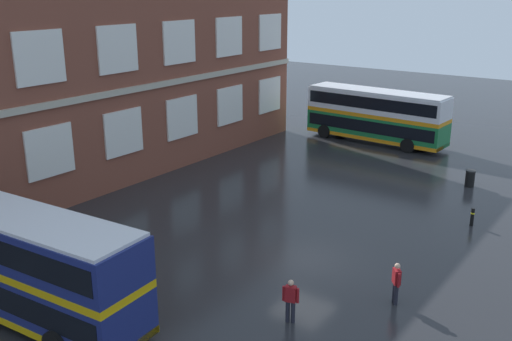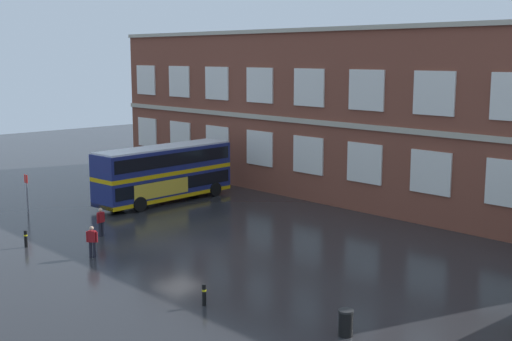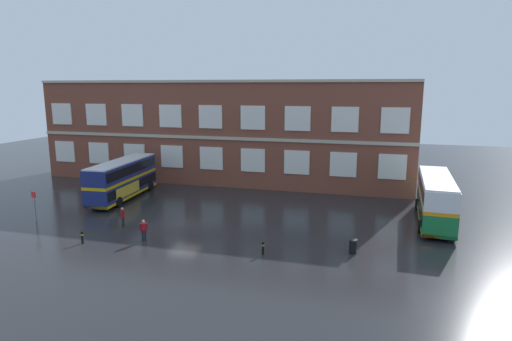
# 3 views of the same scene
# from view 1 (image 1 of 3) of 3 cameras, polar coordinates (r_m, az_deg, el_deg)

# --- Properties ---
(ground_plane) EXTENTS (120.00, 120.00, 0.00)m
(ground_plane) POSITION_cam_1_polar(r_m,az_deg,el_deg) (27.59, 1.16, -7.64)
(ground_plane) COLOR #232326
(double_decker_near) EXTENTS (3.45, 11.16, 4.07)m
(double_decker_near) POSITION_cam_1_polar(r_m,az_deg,el_deg) (23.31, -22.13, -8.16)
(double_decker_near) COLOR navy
(double_decker_near) RESTS_ON ground
(double_decker_middle) EXTENTS (3.26, 11.11, 4.07)m
(double_decker_middle) POSITION_cam_1_polar(r_m,az_deg,el_deg) (46.49, 11.60, 5.31)
(double_decker_middle) COLOR #197038
(double_decker_middle) RESTS_ON ground
(waiting_passenger) EXTENTS (0.56, 0.49, 1.70)m
(waiting_passenger) POSITION_cam_1_polar(r_m,az_deg,el_deg) (23.45, 13.47, -10.45)
(waiting_passenger) COLOR black
(waiting_passenger) RESTS_ON ground
(second_passenger) EXTENTS (0.35, 0.63, 1.70)m
(second_passenger) POSITION_cam_1_polar(r_m,az_deg,el_deg) (21.71, 3.38, -12.37)
(second_passenger) COLOR black
(second_passenger) RESTS_ON ground
(station_litter_bin) EXTENTS (0.60, 0.60, 1.03)m
(station_litter_bin) POSITION_cam_1_polar(r_m,az_deg,el_deg) (38.00, 20.08, -0.72)
(station_litter_bin) COLOR black
(station_litter_bin) RESTS_ON ground
(safety_bollard_east) EXTENTS (0.19, 0.19, 0.95)m
(safety_bollard_east) POSITION_cam_1_polar(r_m,az_deg,el_deg) (31.92, 20.27, -4.23)
(safety_bollard_east) COLOR black
(safety_bollard_east) RESTS_ON ground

